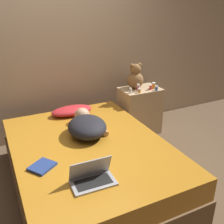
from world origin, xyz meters
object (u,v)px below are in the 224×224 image
(teddy_bear, at_px, (135,77))
(book, at_px, (42,166))
(bottle_blue, at_px, (156,88))
(bottle_clear, at_px, (130,91))
(bottle_pink, at_px, (138,88))
(person_lying, at_px, (87,125))
(pillow, at_px, (72,111))
(bottle_red, at_px, (150,87))
(laptop, at_px, (92,177))
(bottle_amber, at_px, (139,91))
(bottle_orange, at_px, (154,86))

(teddy_bear, xyz_separation_m, book, (-1.55, -1.06, -0.34))
(bottle_blue, relative_size, bottle_clear, 0.89)
(bottle_pink, bearing_deg, person_lying, -152.34)
(pillow, bearing_deg, teddy_bear, 4.11)
(bottle_red, distance_m, book, 1.94)
(laptop, relative_size, bottle_pink, 3.52)
(bottle_pink, bearing_deg, teddy_bear, 76.49)
(laptop, height_order, bottle_amber, bottle_amber)
(pillow, distance_m, person_lying, 0.57)
(pillow, relative_size, bottle_amber, 8.57)
(pillow, xyz_separation_m, teddy_bear, (0.96, 0.07, 0.30))
(bottle_orange, bearing_deg, bottle_blue, -97.57)
(bottle_blue, bearing_deg, bottle_orange, 82.43)
(laptop, distance_m, book, 0.49)
(pillow, xyz_separation_m, bottle_pink, (0.92, -0.07, 0.19))
(person_lying, xyz_separation_m, bottle_amber, (0.92, 0.43, 0.13))
(laptop, height_order, bottle_blue, bottle_blue)
(bottle_orange, bearing_deg, bottle_pink, -177.20)
(bottle_orange, height_order, bottle_clear, bottle_orange)
(bottle_blue, bearing_deg, book, -154.43)
(book, bearing_deg, bottle_blue, 25.57)
(laptop, relative_size, bottle_orange, 4.18)
(pillow, height_order, book, pillow)
(pillow, distance_m, bottle_clear, 0.82)
(pillow, distance_m, teddy_bear, 1.01)
(pillow, height_order, bottle_pink, bottle_pink)
(laptop, distance_m, bottle_amber, 1.71)
(teddy_bear, xyz_separation_m, bottle_pink, (-0.03, -0.14, -0.10))
(bottle_blue, height_order, bottle_orange, bottle_orange)
(pillow, distance_m, bottle_blue, 1.19)
(teddy_bear, height_order, bottle_clear, teddy_bear)
(pillow, height_order, bottle_clear, bottle_clear)
(person_lying, relative_size, bottle_clear, 9.52)
(teddy_bear, xyz_separation_m, bottle_orange, (0.22, -0.13, -0.11))
(laptop, bearing_deg, pillow, 80.48)
(bottle_amber, xyz_separation_m, book, (-1.49, -0.86, -0.21))
(bottle_clear, height_order, book, bottle_clear)
(pillow, xyz_separation_m, bottle_blue, (1.17, -0.15, 0.17))
(book, bearing_deg, pillow, 59.24)
(bottle_red, bearing_deg, laptop, -137.33)
(bottle_blue, height_order, bottle_clear, bottle_clear)
(laptop, bearing_deg, person_lying, 73.76)
(bottle_red, distance_m, bottle_blue, 0.08)
(person_lying, distance_m, teddy_bear, 1.19)
(teddy_bear, relative_size, bottle_red, 4.91)
(laptop, relative_size, bottle_clear, 4.89)
(teddy_bear, distance_m, bottle_blue, 0.33)
(bottle_red, distance_m, bottle_amber, 0.21)
(laptop, height_order, bottle_red, bottle_red)
(bottle_orange, bearing_deg, bottle_red, -157.95)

